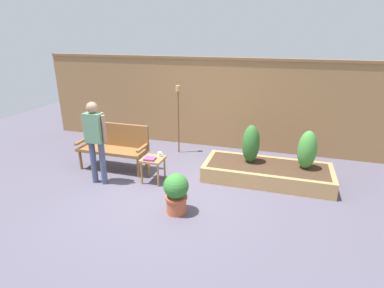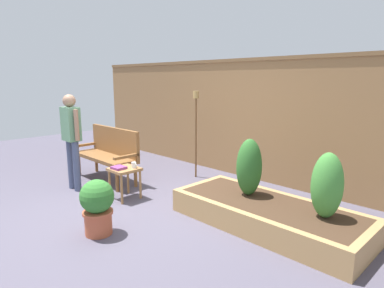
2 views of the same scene
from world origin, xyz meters
The scene contains 12 objects.
ground_plane centered at (0.00, 0.00, 0.00)m, with size 14.00×14.00×0.00m, color #514C5B.
fence_back centered at (0.00, 2.60, 1.09)m, with size 8.40×0.14×2.16m.
garden_bench centered at (-1.39, 0.68, 0.54)m, with size 1.44×0.48×0.94m.
side_table centered at (-0.37, 0.32, 0.40)m, with size 0.40×0.40×0.48m.
cup_on_table centered at (-0.27, 0.43, 0.52)m, with size 0.11×0.07×0.09m.
book_on_table centered at (-0.39, 0.24, 0.50)m, with size 0.20×0.18×0.04m, color #7F3875.
potted_boxwood centered at (0.41, -0.57, 0.36)m, with size 0.39×0.39×0.66m.
raised_planter_bed centered at (1.69, 1.03, 0.15)m, with size 2.40×1.00×0.30m.
shrub_near_bench centered at (1.34, 1.11, 0.67)m, with size 0.33×0.33×0.75m.
shrub_far_corner centered at (2.36, 1.11, 0.67)m, with size 0.34×0.34×0.73m.
tiki_torch centered at (-0.41, 1.90, 1.10)m, with size 0.10×0.10×1.59m.
person_by_bench centered at (-1.32, -0.03, 0.93)m, with size 0.47×0.20×1.56m.
Camera 1 is at (1.88, -4.54, 2.70)m, focal length 28.78 mm.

